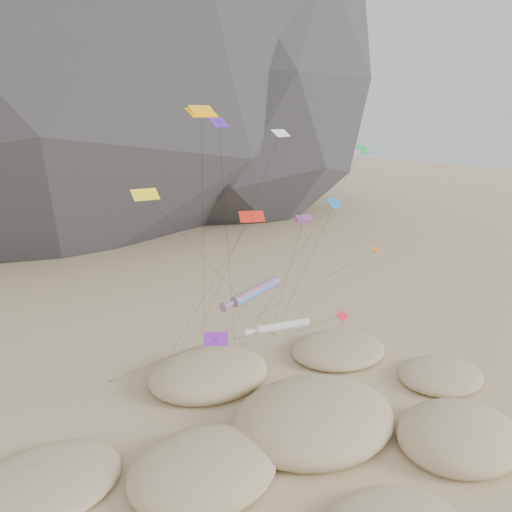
% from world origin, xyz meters
% --- Properties ---
extents(ground, '(500.00, 500.00, 0.00)m').
position_xyz_m(ground, '(0.00, 0.00, 0.00)').
color(ground, '#CCB789').
rests_on(ground, ground).
extents(dunes, '(50.85, 37.56, 4.44)m').
position_xyz_m(dunes, '(-2.29, 3.36, 0.77)').
color(dunes, '#CCB789').
rests_on(dunes, ground).
extents(dune_grass, '(42.58, 26.83, 1.59)m').
position_xyz_m(dune_grass, '(-1.38, 3.28, 0.84)').
color(dune_grass, black).
rests_on(dune_grass, ground).
extents(kite_stakes, '(25.44, 4.45, 0.30)m').
position_xyz_m(kite_stakes, '(0.82, 22.64, 0.15)').
color(kite_stakes, '#3F2D1E').
rests_on(kite_stakes, ground).
extents(rainbow_tube_kite, '(7.79, 15.30, 12.87)m').
position_xyz_m(rainbow_tube_kite, '(-1.29, 10.74, 11.99)').
color(rainbow_tube_kite, '#FC341A').
rests_on(rainbow_tube_kite, ground).
extents(white_tube_kite, '(5.56, 20.80, 11.13)m').
position_xyz_m(white_tube_kite, '(-2.13, 5.57, 10.54)').
color(white_tube_kite, silver).
rests_on(white_tube_kite, ground).
extents(orange_parafoil, '(5.86, 9.97, 29.16)m').
position_xyz_m(orange_parafoil, '(-4.31, 14.41, 28.32)').
color(orange_parafoil, '#FCAF0D').
rests_on(orange_parafoil, ground).
extents(multi_parafoil, '(3.84, 10.25, 18.44)m').
position_xyz_m(multi_parafoil, '(6.20, 12.55, 17.78)').
color(multi_parafoil, '#FF1A1C').
rests_on(multi_parafoil, ground).
extents(delta_kites, '(28.30, 19.13, 28.05)m').
position_xyz_m(delta_kites, '(2.63, 11.69, 19.24)').
color(delta_kites, white).
rests_on(delta_kites, ground).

